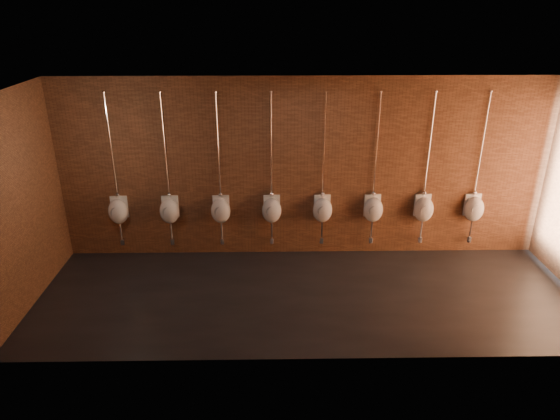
{
  "coord_description": "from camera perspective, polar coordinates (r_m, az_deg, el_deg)",
  "views": [
    {
      "loc": [
        -0.56,
        -6.73,
        4.35
      ],
      "look_at": [
        -0.43,
        0.9,
        1.1
      ],
      "focal_mm": 32.0,
      "sensor_mm": 36.0,
      "label": 1
    }
  ],
  "objects": [
    {
      "name": "urinal_0",
      "position": [
        9.22,
        -18.0,
        -0.04
      ],
      "size": [
        0.38,
        0.34,
        2.71
      ],
      "color": "white",
      "rests_on": "ground"
    },
    {
      "name": "urinal_1",
      "position": [
        9.0,
        -12.51,
        -0.01
      ],
      "size": [
        0.38,
        0.34,
        2.71
      ],
      "color": "white",
      "rests_on": "ground"
    },
    {
      "name": "urinal_5",
      "position": [
        8.99,
        10.6,
        0.15
      ],
      "size": [
        0.38,
        0.34,
        2.71
      ],
      "color": "white",
      "rests_on": "ground"
    },
    {
      "name": "ground",
      "position": [
        8.04,
        3.23,
        -9.76
      ],
      "size": [
        8.5,
        8.5,
        0.0
      ],
      "primitive_type": "plane",
      "color": "black",
      "rests_on": "ground"
    },
    {
      "name": "room_shell",
      "position": [
        7.15,
        3.58,
        3.92
      ],
      "size": [
        8.54,
        3.04,
        3.22
      ],
      "color": "black",
      "rests_on": "ground"
    },
    {
      "name": "urinal_6",
      "position": [
        9.22,
        16.09,
        0.19
      ],
      "size": [
        0.38,
        0.34,
        2.71
      ],
      "color": "white",
      "rests_on": "ground"
    },
    {
      "name": "urinal_4",
      "position": [
        8.86,
        4.88,
        0.11
      ],
      "size": [
        0.38,
        0.34,
        2.71
      ],
      "color": "white",
      "rests_on": "ground"
    },
    {
      "name": "urinal_3",
      "position": [
        8.81,
        -0.96,
        0.07
      ],
      "size": [
        0.38,
        0.34,
        2.71
      ],
      "color": "white",
      "rests_on": "ground"
    },
    {
      "name": "urinal_7",
      "position": [
        9.52,
        21.28,
        0.22
      ],
      "size": [
        0.38,
        0.34,
        2.71
      ],
      "color": "white",
      "rests_on": "ground"
    },
    {
      "name": "urinal_2",
      "position": [
        8.86,
        -6.79,
        0.03
      ],
      "size": [
        0.38,
        0.34,
        2.71
      ],
      "color": "white",
      "rests_on": "ground"
    }
  ]
}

